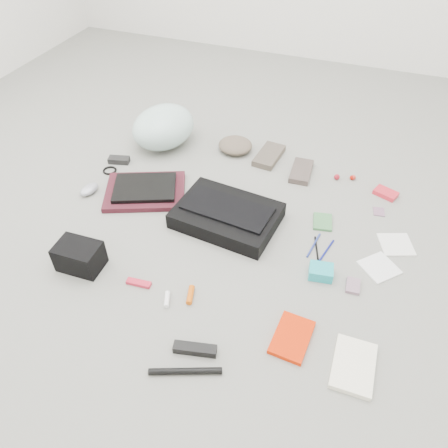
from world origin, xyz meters
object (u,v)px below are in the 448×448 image
(bike_helmet, at_px, (164,127))
(accordion_wallet, at_px, (321,272))
(laptop, at_px, (145,188))
(book_red, at_px, (292,337))
(messenger_bag, at_px, (227,216))
(camera_bag, at_px, (79,256))

(bike_helmet, bearing_deg, accordion_wallet, -13.59)
(accordion_wallet, bearing_deg, laptop, 157.14)
(laptop, distance_m, book_red, 1.01)
(book_red, relative_size, accordion_wallet, 1.95)
(laptop, xyz_separation_m, accordion_wallet, (0.89, -0.22, -0.01))
(messenger_bag, xyz_separation_m, bike_helmet, (-0.54, 0.48, 0.07))
(messenger_bag, height_order, camera_bag, camera_bag)
(messenger_bag, xyz_separation_m, camera_bag, (-0.46, -0.45, 0.02))
(bike_helmet, height_order, book_red, bike_helmet)
(bike_helmet, bearing_deg, laptop, -57.24)
(messenger_bag, xyz_separation_m, book_red, (0.42, -0.49, -0.03))
(laptop, distance_m, camera_bag, 0.51)
(bike_helmet, bearing_deg, book_red, -25.82)
(laptop, bearing_deg, bike_helmet, 80.65)
(camera_bag, distance_m, book_red, 0.88)
(camera_bag, bearing_deg, laptop, 85.87)
(bike_helmet, relative_size, book_red, 2.03)
(bike_helmet, distance_m, camera_bag, 0.94)
(bike_helmet, distance_m, book_red, 1.37)
(bike_helmet, xyz_separation_m, book_red, (0.96, -0.97, -0.10))
(messenger_bag, xyz_separation_m, accordion_wallet, (0.46, -0.17, -0.01))
(messenger_bag, relative_size, accordion_wallet, 4.75)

